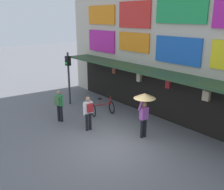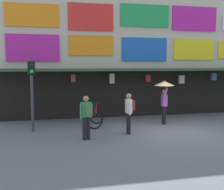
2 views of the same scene
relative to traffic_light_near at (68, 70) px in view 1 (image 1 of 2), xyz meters
The scene contains 7 objects.
ground_plane 6.39m from the traffic_light_near, 13.39° to the right, with size 80.00×80.00×0.00m, color slate.
shopfront 6.91m from the traffic_light_near, 28.43° to the left, with size 18.00×2.60×8.00m.
traffic_light_near is the anchor object (origin of this frame).
bicycle_parked 3.31m from the traffic_light_near, ahead, with size 0.99×1.30×1.05m.
pedestrian_in_yellow 4.25m from the traffic_light_near, 17.82° to the right, with size 0.36×0.53×1.68m.
pedestrian_in_green 2.97m from the traffic_light_near, 41.15° to the right, with size 0.49×0.45×1.68m.
pedestrian_with_umbrella 6.09m from the traffic_light_near, ahead, with size 0.96×0.96×2.08m.
Camera 1 is at (7.22, -6.01, 5.24)m, focal length 40.25 mm.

